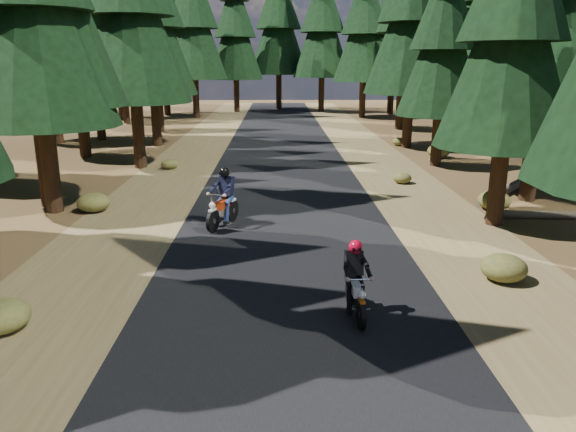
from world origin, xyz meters
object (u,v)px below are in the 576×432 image
(rider_lead, at_px, (356,292))
(log_near, at_px, (507,189))
(log_far, at_px, (570,215))
(rider_follow, at_px, (223,207))

(rider_lead, bearing_deg, log_near, -128.03)
(log_near, xyz_separation_m, rider_lead, (-6.84, -9.95, 0.32))
(log_far, relative_size, rider_lead, 2.70)
(log_near, xyz_separation_m, rider_follow, (-9.82, -4.00, 0.41))
(log_far, xyz_separation_m, rider_follow, (-10.33, -0.56, 0.45))
(log_far, bearing_deg, log_near, 104.67)
(log_near, height_order, log_far, log_near)
(log_near, relative_size, log_far, 1.19)
(rider_lead, xyz_separation_m, rider_follow, (-2.98, 5.95, 0.09))
(log_near, xyz_separation_m, log_far, (0.51, -3.44, -0.04))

